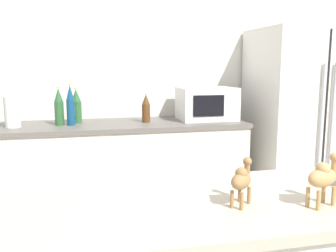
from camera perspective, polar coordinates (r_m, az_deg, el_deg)
name	(u,v)px	position (r m, az deg, el deg)	size (l,w,h in m)	color
wall_back	(157,78)	(3.46, -1.76, 7.37)	(8.00, 0.06, 2.55)	silver
back_counter	(115,177)	(3.21, -8.09, -7.66)	(2.18, 0.63, 0.92)	silver
refrigerator	(299,125)	(3.58, 19.39, 0.09)	(0.83, 0.75, 1.70)	silver
paper_towel_roll	(12,112)	(3.08, -22.66, 1.99)	(0.11, 0.11, 0.24)	white
microwave	(207,103)	(3.27, 5.89, 3.44)	(0.48, 0.37, 0.28)	white
back_bottle_0	(146,108)	(3.10, -3.38, 2.69)	(0.07, 0.07, 0.24)	brown
back_bottle_1	(76,106)	(3.15, -13.78, 2.91)	(0.08, 0.08, 0.28)	#2D6033
back_bottle_2	(59,107)	(3.07, -16.29, 2.79)	(0.07, 0.07, 0.30)	#2D6033
back_bottle_3	(70,106)	(3.04, -14.64, 3.02)	(0.06, 0.06, 0.32)	navy
camel_figurine	(324,176)	(1.26, 22.63, -7.07)	(0.13, 0.09, 0.17)	tan
camel_figurine_second	(242,179)	(1.20, 11.17, -7.95)	(0.11, 0.11, 0.15)	olive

